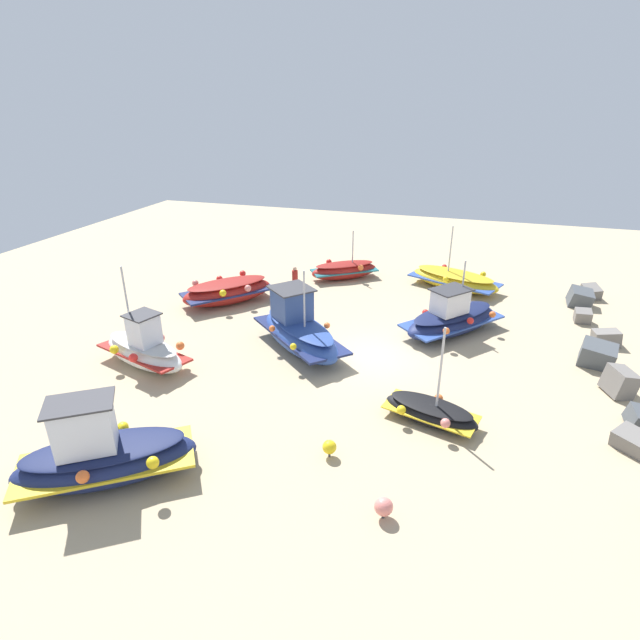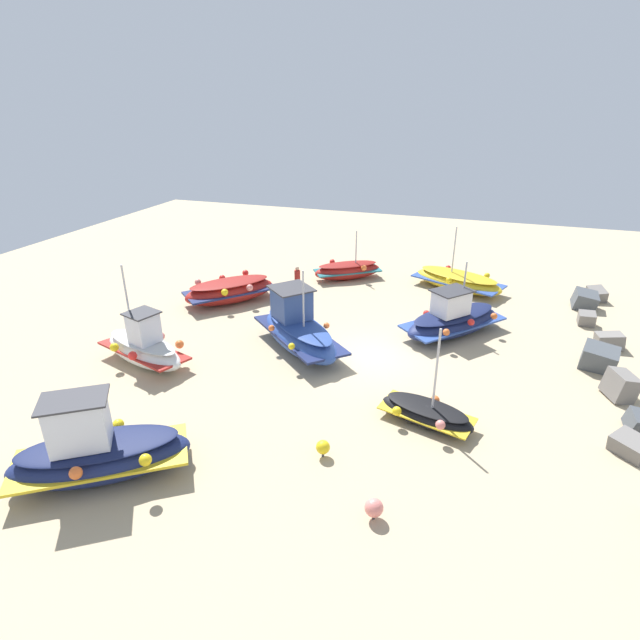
{
  "view_description": "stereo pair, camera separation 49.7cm",
  "coord_description": "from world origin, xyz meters",
  "px_view_note": "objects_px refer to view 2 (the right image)",
  "views": [
    {
      "loc": [
        19.1,
        3.63,
        10.27
      ],
      "look_at": [
        -0.96,
        -2.58,
        0.9
      ],
      "focal_mm": 28.17,
      "sensor_mm": 36.0,
      "label": 1
    },
    {
      "loc": [
        18.95,
        4.1,
        10.27
      ],
      "look_at": [
        -0.96,
        -2.58,
        0.9
      ],
      "focal_mm": 28.17,
      "sensor_mm": 36.0,
      "label": 2
    }
  ],
  "objects_px": {
    "fishing_boat_3": "(230,290)",
    "fishing_boat_5": "(298,330)",
    "fishing_boat_0": "(97,452)",
    "fishing_boat_4": "(426,413)",
    "fishing_boat_2": "(453,320)",
    "mooring_buoy_0": "(323,447)",
    "fishing_boat_1": "(348,270)",
    "fishing_boat_6": "(458,281)",
    "mooring_buoy_1": "(374,508)",
    "fishing_boat_7": "(144,347)",
    "person_walking": "(297,279)"
  },
  "relations": [
    {
      "from": "mooring_buoy_0",
      "to": "fishing_boat_7",
      "type": "bearing_deg",
      "value": -110.43
    },
    {
      "from": "fishing_boat_6",
      "to": "fishing_boat_7",
      "type": "bearing_deg",
      "value": -108.09
    },
    {
      "from": "fishing_boat_3",
      "to": "fishing_boat_7",
      "type": "xyz_separation_m",
      "value": [
        7.32,
        -0.13,
        0.08
      ]
    },
    {
      "from": "fishing_boat_0",
      "to": "fishing_boat_4",
      "type": "bearing_deg",
      "value": 178.74
    },
    {
      "from": "fishing_boat_2",
      "to": "fishing_boat_3",
      "type": "xyz_separation_m",
      "value": [
        -0.32,
        -11.81,
        -0.07
      ]
    },
    {
      "from": "fishing_boat_4",
      "to": "fishing_boat_6",
      "type": "height_order",
      "value": "fishing_boat_6"
    },
    {
      "from": "fishing_boat_6",
      "to": "person_walking",
      "type": "height_order",
      "value": "fishing_boat_6"
    },
    {
      "from": "fishing_boat_4",
      "to": "fishing_boat_7",
      "type": "xyz_separation_m",
      "value": [
        -0.52,
        -11.74,
        0.35
      ]
    },
    {
      "from": "fishing_boat_1",
      "to": "fishing_boat_6",
      "type": "bearing_deg",
      "value": 146.56
    },
    {
      "from": "fishing_boat_1",
      "to": "fishing_boat_3",
      "type": "xyz_separation_m",
      "value": [
        5.67,
        -5.03,
        0.11
      ]
    },
    {
      "from": "fishing_boat_0",
      "to": "mooring_buoy_0",
      "type": "bearing_deg",
      "value": 171.54
    },
    {
      "from": "fishing_boat_7",
      "to": "fishing_boat_1",
      "type": "bearing_deg",
      "value": 85.9
    },
    {
      "from": "fishing_boat_5",
      "to": "fishing_boat_1",
      "type": "bearing_deg",
      "value": -46.02
    },
    {
      "from": "fishing_boat_4",
      "to": "mooring_buoy_0",
      "type": "distance_m",
      "value": 3.96
    },
    {
      "from": "fishing_boat_1",
      "to": "fishing_boat_2",
      "type": "distance_m",
      "value": 9.05
    },
    {
      "from": "fishing_boat_2",
      "to": "person_walking",
      "type": "relative_size",
      "value": 3.18
    },
    {
      "from": "fishing_boat_7",
      "to": "mooring_buoy_0",
      "type": "xyz_separation_m",
      "value": [
        3.33,
        8.95,
        -0.39
      ]
    },
    {
      "from": "mooring_buoy_1",
      "to": "fishing_boat_6",
      "type": "bearing_deg",
      "value": 177.89
    },
    {
      "from": "fishing_boat_1",
      "to": "mooring_buoy_1",
      "type": "distance_m",
      "value": 19.21
    },
    {
      "from": "fishing_boat_0",
      "to": "fishing_boat_7",
      "type": "xyz_separation_m",
      "value": [
        -6.22,
        -3.01,
        -0.1
      ]
    },
    {
      "from": "fishing_boat_3",
      "to": "fishing_boat_5",
      "type": "relative_size",
      "value": 0.93
    },
    {
      "from": "fishing_boat_0",
      "to": "mooring_buoy_0",
      "type": "xyz_separation_m",
      "value": [
        -2.89,
        5.94,
        -0.5
      ]
    },
    {
      "from": "person_walking",
      "to": "fishing_boat_5",
      "type": "bearing_deg",
      "value": -11.52
    },
    {
      "from": "fishing_boat_2",
      "to": "mooring_buoy_1",
      "type": "bearing_deg",
      "value": 36.06
    },
    {
      "from": "mooring_buoy_0",
      "to": "mooring_buoy_1",
      "type": "height_order",
      "value": "mooring_buoy_1"
    },
    {
      "from": "fishing_boat_5",
      "to": "mooring_buoy_1",
      "type": "relative_size",
      "value": 8.58
    },
    {
      "from": "fishing_boat_2",
      "to": "mooring_buoy_1",
      "type": "distance_m",
      "value": 12.34
    },
    {
      "from": "fishing_boat_1",
      "to": "fishing_boat_3",
      "type": "relative_size",
      "value": 0.83
    },
    {
      "from": "fishing_boat_0",
      "to": "fishing_boat_6",
      "type": "xyz_separation_m",
      "value": [
        -19.45,
        8.68,
        -0.32
      ]
    },
    {
      "from": "fishing_boat_1",
      "to": "mooring_buoy_0",
      "type": "height_order",
      "value": "fishing_boat_1"
    },
    {
      "from": "fishing_boat_3",
      "to": "person_walking",
      "type": "bearing_deg",
      "value": -13.07
    },
    {
      "from": "fishing_boat_5",
      "to": "mooring_buoy_1",
      "type": "height_order",
      "value": "fishing_boat_5"
    },
    {
      "from": "fishing_boat_4",
      "to": "fishing_boat_6",
      "type": "relative_size",
      "value": 0.65
    },
    {
      "from": "fishing_boat_7",
      "to": "fishing_boat_3",
      "type": "bearing_deg",
      "value": 106.55
    },
    {
      "from": "fishing_boat_4",
      "to": "mooring_buoy_0",
      "type": "bearing_deg",
      "value": 61.31
    },
    {
      "from": "fishing_boat_6",
      "to": "fishing_boat_7",
      "type": "height_order",
      "value": "fishing_boat_7"
    },
    {
      "from": "fishing_boat_2",
      "to": "fishing_boat_7",
      "type": "relative_size",
      "value": 1.14
    },
    {
      "from": "fishing_boat_2",
      "to": "mooring_buoy_1",
      "type": "xyz_separation_m",
      "value": [
        12.3,
        -0.93,
        -0.36
      ]
    },
    {
      "from": "fishing_boat_7",
      "to": "mooring_buoy_1",
      "type": "bearing_deg",
      "value": -8.17
    },
    {
      "from": "fishing_boat_6",
      "to": "fishing_boat_1",
      "type": "bearing_deg",
      "value": -154.54
    },
    {
      "from": "fishing_boat_7",
      "to": "fishing_boat_2",
      "type": "bearing_deg",
      "value": 47.93
    },
    {
      "from": "fishing_boat_4",
      "to": "mooring_buoy_0",
      "type": "relative_size",
      "value": 6.3
    },
    {
      "from": "fishing_boat_2",
      "to": "fishing_boat_4",
      "type": "relative_size",
      "value": 1.44
    },
    {
      "from": "fishing_boat_2",
      "to": "fishing_boat_5",
      "type": "xyz_separation_m",
      "value": [
        3.64,
        -6.35,
        0.14
      ]
    },
    {
      "from": "fishing_boat_2",
      "to": "mooring_buoy_0",
      "type": "xyz_separation_m",
      "value": [
        10.33,
        -3.0,
        -0.39
      ]
    },
    {
      "from": "fishing_boat_3",
      "to": "fishing_boat_5",
      "type": "bearing_deg",
      "value": -84.55
    },
    {
      "from": "fishing_boat_2",
      "to": "person_walking",
      "type": "height_order",
      "value": "fishing_boat_2"
    },
    {
      "from": "fishing_boat_3",
      "to": "fishing_boat_7",
      "type": "relative_size",
      "value": 1.09
    },
    {
      "from": "fishing_boat_3",
      "to": "person_walking",
      "type": "relative_size",
      "value": 3.04
    },
    {
      "from": "fishing_boat_3",
      "to": "fishing_boat_4",
      "type": "distance_m",
      "value": 14.02
    }
  ]
}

